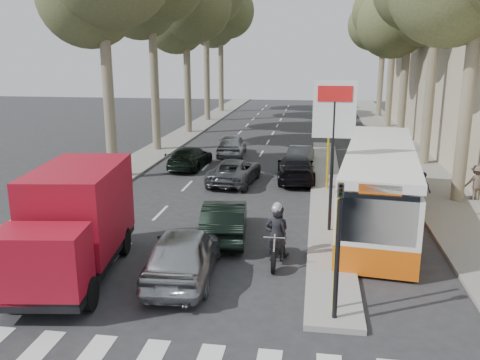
# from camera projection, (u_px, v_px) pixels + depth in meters

# --- Properties ---
(ground) EXTENTS (120.00, 120.00, 0.00)m
(ground) POSITION_uv_depth(u_px,v_px,m) (217.00, 288.00, 14.52)
(ground) COLOR #28282B
(ground) RESTS_ON ground
(sidewalk_right) EXTENTS (3.20, 70.00, 0.12)m
(sidewalk_right) POSITION_uv_depth(u_px,v_px,m) (397.00, 143.00, 37.25)
(sidewalk_right) COLOR gray
(sidewalk_right) RESTS_ON ground
(median_left) EXTENTS (2.40, 64.00, 0.12)m
(median_left) POSITION_uv_depth(u_px,v_px,m) (188.00, 132.00, 42.52)
(median_left) COLOR gray
(median_left) RESTS_ON ground
(traffic_island) EXTENTS (1.50, 26.00, 0.16)m
(traffic_island) POSITION_uv_depth(u_px,v_px,m) (326.00, 190.00, 24.58)
(traffic_island) COLOR gray
(traffic_island) RESTS_ON ground
(building_far) EXTENTS (11.00, 20.00, 16.00)m
(building_far) POSITION_uv_depth(u_px,v_px,m) (473.00, 35.00, 42.95)
(building_far) COLOR #B7A88E
(building_far) RESTS_ON ground
(billboard) EXTENTS (1.50, 12.10, 5.60)m
(billboard) POSITION_uv_depth(u_px,v_px,m) (333.00, 135.00, 17.95)
(billboard) COLOR yellow
(billboard) RESTS_ON ground
(traffic_light_island) EXTENTS (0.16, 0.41, 3.60)m
(traffic_light_island) POSITION_uv_depth(u_px,v_px,m) (339.00, 229.00, 12.01)
(traffic_light_island) COLOR black
(traffic_light_island) RESTS_ON ground
(tree_l_c) EXTENTS (7.40, 7.20, 13.71)m
(tree_l_c) POSITION_uv_depth(u_px,v_px,m) (188.00, 7.00, 40.16)
(tree_l_c) COLOR #6B604C
(tree_l_c) RESTS_ON ground
(tree_l_e) EXTENTS (7.40, 7.20, 14.49)m
(tree_l_e) POSITION_uv_depth(u_px,v_px,m) (222.00, 13.00, 55.37)
(tree_l_e) COLOR #6B604C
(tree_l_e) RESTS_ON ground
(tree_r_c) EXTENTS (7.40, 7.20, 13.32)m
(tree_r_c) POSITION_uv_depth(u_px,v_px,m) (412.00, 7.00, 35.90)
(tree_r_c) COLOR #6B604C
(tree_r_c) RESTS_ON ground
(tree_r_e) EXTENTS (7.40, 7.20, 14.10)m
(tree_r_e) POSITION_uv_depth(u_px,v_px,m) (386.00, 13.00, 51.05)
(tree_r_e) COLOR #6B604C
(tree_r_e) RESTS_ON ground
(silver_hatchback) EXTENTS (2.13, 4.73, 1.58)m
(silver_hatchback) POSITION_uv_depth(u_px,v_px,m) (184.00, 253.00, 15.00)
(silver_hatchback) COLOR #A3A5AB
(silver_hatchback) RESTS_ON ground
(dark_hatchback) EXTENTS (1.97, 4.41, 1.41)m
(dark_hatchback) POSITION_uv_depth(u_px,v_px,m) (225.00, 219.00, 18.26)
(dark_hatchback) COLOR black
(dark_hatchback) RESTS_ON ground
(queue_car_a) EXTENTS (2.47, 4.70, 1.26)m
(queue_car_a) POSITION_uv_depth(u_px,v_px,m) (235.00, 171.00, 26.06)
(queue_car_a) COLOR #4A4D51
(queue_car_a) RESTS_ON ground
(queue_car_b) EXTENTS (2.22, 4.80, 1.36)m
(queue_car_b) POSITION_uv_depth(u_px,v_px,m) (296.00, 168.00, 26.50)
(queue_car_b) COLOR black
(queue_car_b) RESTS_ON ground
(queue_car_c) EXTENTS (1.93, 4.32, 1.44)m
(queue_car_c) POSITION_uv_depth(u_px,v_px,m) (232.00, 145.00, 32.95)
(queue_car_c) COLOR #9C9EA4
(queue_car_c) RESTS_ON ground
(queue_car_d) EXTENTS (1.60, 3.76, 1.21)m
(queue_car_d) POSITION_uv_depth(u_px,v_px,m) (301.00, 155.00, 30.27)
(queue_car_d) COLOR #4E5055
(queue_car_d) RESTS_ON ground
(queue_car_e) EXTENTS (2.04, 4.46, 1.26)m
(queue_car_e) POSITION_uv_depth(u_px,v_px,m) (190.00, 157.00, 29.46)
(queue_car_e) COLOR black
(queue_car_e) RESTS_ON ground
(red_truck) EXTENTS (3.03, 6.26, 3.21)m
(red_truck) POSITION_uv_depth(u_px,v_px,m) (74.00, 221.00, 15.01)
(red_truck) COLOR black
(red_truck) RESTS_ON ground
(city_bus) EXTENTS (3.83, 11.65, 3.01)m
(city_bus) POSITION_uv_depth(u_px,v_px,m) (379.00, 182.00, 19.91)
(city_bus) COLOR #E75B0C
(city_bus) RESTS_ON ground
(motorcycle) EXTENTS (0.82, 2.29, 1.95)m
(motorcycle) POSITION_uv_depth(u_px,v_px,m) (276.00, 234.00, 16.28)
(motorcycle) COLOR black
(motorcycle) RESTS_ON ground
(pedestrian_near) EXTENTS (0.84, 1.00, 1.54)m
(pedestrian_near) POSITION_uv_depth(u_px,v_px,m) (422.00, 190.00, 21.51)
(pedestrian_near) COLOR #3A3149
(pedestrian_near) RESTS_ON sidewalk_right
(pedestrian_far) EXTENTS (1.05, 0.53, 1.58)m
(pedestrian_far) POSITION_uv_depth(u_px,v_px,m) (476.00, 182.00, 22.64)
(pedestrian_far) COLOR #66564D
(pedestrian_far) RESTS_ON sidewalk_right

